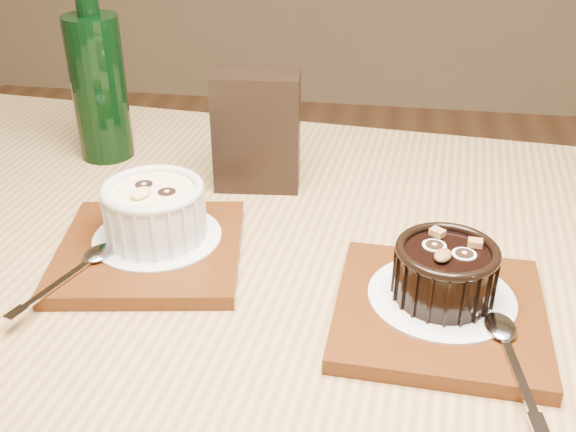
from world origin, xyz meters
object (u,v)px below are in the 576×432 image
Objects in this scene: tray_left at (150,251)px; condiment_stand at (257,130)px; ramekin_white at (154,209)px; green_bottle at (98,82)px; ramekin_dark at (445,269)px; table at (285,350)px; tray_right at (439,312)px.

condiment_stand is at bearing 67.13° from tray_left.
ramekin_white is 0.40× the size of green_bottle.
green_bottle reaches higher than ramekin_white.
tray_left is 0.29m from ramekin_dark.
condiment_stand reaches higher than tray_left.
table is at bearing -169.87° from ramekin_dark.
condiment_stand is at bearing 155.02° from ramekin_dark.
condiment_stand is (0.08, 0.18, 0.06)m from tray_left.
tray_right is 0.32m from condiment_stand.
green_bottle is (-0.14, 0.23, 0.09)m from tray_left.
green_bottle reaches higher than ramekin_dark.
green_bottle reaches higher than table.
tray_left is 0.70× the size of green_bottle.
ramekin_dark reaches higher than table.
tray_right reaches higher than table.
tray_right is at bearing -75.29° from ramekin_dark.
ramekin_white is at bearing 75.29° from tray_left.
tray_right is (0.14, -0.04, 0.10)m from table.
ramekin_dark is at bearing 11.96° from ramekin_white.
green_bottle is at bearing 146.96° from ramekin_white.
table is 7.02× the size of tray_left.
green_bottle reaches higher than tray_right.
ramekin_white reaches higher than table.
tray_left is at bearing -112.87° from condiment_stand.
green_bottle reaches higher than condiment_stand.
tray_right is 2.00× the size of ramekin_dark.
green_bottle reaches higher than tray_left.
tray_right is (0.28, -0.06, 0.00)m from tray_left.
tray_left is (-0.14, 0.01, 0.10)m from table.
tray_left is at bearing 168.66° from tray_right.
green_bottle is at bearing 168.75° from ramekin_dark.
condiment_stand is (-0.21, 0.22, 0.03)m from ramekin_dark.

